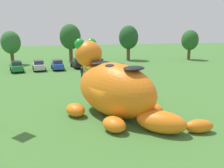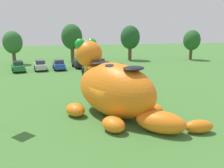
{
  "view_description": "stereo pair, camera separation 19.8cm",
  "coord_description": "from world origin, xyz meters",
  "px_view_note": "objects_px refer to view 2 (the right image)",
  "views": [
    {
      "loc": [
        -3.53,
        -16.67,
        6.95
      ],
      "look_at": [
        0.86,
        1.43,
        2.39
      ],
      "focal_mm": 36.86,
      "sensor_mm": 36.0,
      "label": 1
    },
    {
      "loc": [
        -3.33,
        -16.72,
        6.95
      ],
      "look_at": [
        0.86,
        1.43,
        2.39
      ],
      "focal_mm": 36.86,
      "sensor_mm": 36.0,
      "label": 2
    }
  ],
  "objects_px": {
    "giant_inflatable_creature": "(115,89)",
    "car_black": "(79,63)",
    "spectator_mid_field": "(85,71)",
    "spectator_by_cars": "(83,73)",
    "car_green": "(18,66)",
    "car_silver": "(40,65)",
    "car_blue": "(59,65)",
    "spectator_near_inflatable": "(85,66)",
    "car_orange": "(99,63)"
  },
  "relations": [
    {
      "from": "giant_inflatable_creature",
      "to": "car_orange",
      "type": "bearing_deg",
      "value": 83.32
    },
    {
      "from": "spectator_near_inflatable",
      "to": "spectator_by_cars",
      "type": "xyz_separation_m",
      "value": [
        -0.94,
        -5.47,
        0.0
      ]
    },
    {
      "from": "car_green",
      "to": "car_silver",
      "type": "distance_m",
      "value": 3.45
    },
    {
      "from": "car_green",
      "to": "spectator_by_cars",
      "type": "bearing_deg",
      "value": -39.12
    },
    {
      "from": "giant_inflatable_creature",
      "to": "spectator_mid_field",
      "type": "xyz_separation_m",
      "value": [
        -0.56,
        16.03,
        -1.37
      ]
    },
    {
      "from": "car_silver",
      "to": "spectator_mid_field",
      "type": "xyz_separation_m",
      "value": [
        6.82,
        -6.82,
        -0.01
      ]
    },
    {
      "from": "giant_inflatable_creature",
      "to": "spectator_near_inflatable",
      "type": "relative_size",
      "value": 5.85
    },
    {
      "from": "car_blue",
      "to": "spectator_by_cars",
      "type": "relative_size",
      "value": 2.48
    },
    {
      "from": "giant_inflatable_creature",
      "to": "car_silver",
      "type": "xyz_separation_m",
      "value": [
        -7.38,
        22.85,
        -1.36
      ]
    },
    {
      "from": "car_black",
      "to": "spectator_near_inflatable",
      "type": "distance_m",
      "value": 3.82
    },
    {
      "from": "giant_inflatable_creature",
      "to": "car_blue",
      "type": "distance_m",
      "value": 23.26
    },
    {
      "from": "car_black",
      "to": "spectator_mid_field",
      "type": "height_order",
      "value": "car_black"
    },
    {
      "from": "car_silver",
      "to": "car_blue",
      "type": "relative_size",
      "value": 1.01
    },
    {
      "from": "car_green",
      "to": "spectator_near_inflatable",
      "type": "height_order",
      "value": "car_green"
    },
    {
      "from": "giant_inflatable_creature",
      "to": "spectator_by_cars",
      "type": "xyz_separation_m",
      "value": [
        -1.08,
        14.53,
        -1.37
      ]
    },
    {
      "from": "spectator_mid_field",
      "to": "spectator_near_inflatable",
      "type": "bearing_deg",
      "value": 84.01
    },
    {
      "from": "car_blue",
      "to": "spectator_mid_field",
      "type": "relative_size",
      "value": 2.48
    },
    {
      "from": "car_blue",
      "to": "spectator_mid_field",
      "type": "height_order",
      "value": "car_blue"
    },
    {
      "from": "spectator_by_cars",
      "to": "spectator_mid_field",
      "type": "bearing_deg",
      "value": 70.68
    },
    {
      "from": "car_blue",
      "to": "car_black",
      "type": "bearing_deg",
      "value": 15.09
    },
    {
      "from": "car_green",
      "to": "spectator_by_cars",
      "type": "distance_m",
      "value": 12.54
    },
    {
      "from": "car_green",
      "to": "car_black",
      "type": "bearing_deg",
      "value": 7.54
    },
    {
      "from": "car_blue",
      "to": "car_black",
      "type": "distance_m",
      "value": 3.66
    },
    {
      "from": "car_blue",
      "to": "car_orange",
      "type": "distance_m",
      "value": 7.04
    },
    {
      "from": "car_silver",
      "to": "spectator_by_cars",
      "type": "height_order",
      "value": "car_silver"
    },
    {
      "from": "car_silver",
      "to": "spectator_mid_field",
      "type": "relative_size",
      "value": 2.51
    },
    {
      "from": "spectator_mid_field",
      "to": "spectator_by_cars",
      "type": "relative_size",
      "value": 1.0
    },
    {
      "from": "car_black",
      "to": "spectator_mid_field",
      "type": "xyz_separation_m",
      "value": [
        0.23,
        -7.74,
        -0.01
      ]
    },
    {
      "from": "car_blue",
      "to": "car_silver",
      "type": "bearing_deg",
      "value": 179.46
    },
    {
      "from": "car_silver",
      "to": "spectator_near_inflatable",
      "type": "distance_m",
      "value": 7.78
    },
    {
      "from": "giant_inflatable_creature",
      "to": "car_orange",
      "type": "relative_size",
      "value": 2.37
    },
    {
      "from": "car_green",
      "to": "spectator_mid_field",
      "type": "xyz_separation_m",
      "value": [
        10.25,
        -6.42,
        -0.01
      ]
    },
    {
      "from": "car_black",
      "to": "car_orange",
      "type": "xyz_separation_m",
      "value": [
        3.5,
        -0.59,
        0.0
      ]
    },
    {
      "from": "spectator_near_inflatable",
      "to": "spectator_mid_field",
      "type": "distance_m",
      "value": 4.0
    },
    {
      "from": "car_blue",
      "to": "spectator_near_inflatable",
      "type": "xyz_separation_m",
      "value": [
        4.18,
        -2.81,
        -0.01
      ]
    },
    {
      "from": "giant_inflatable_creature",
      "to": "car_black",
      "type": "relative_size",
      "value": 2.31
    },
    {
      "from": "car_silver",
      "to": "spectator_mid_field",
      "type": "height_order",
      "value": "car_silver"
    },
    {
      "from": "car_black",
      "to": "car_blue",
      "type": "bearing_deg",
      "value": -164.91
    },
    {
      "from": "giant_inflatable_creature",
      "to": "spectator_by_cars",
      "type": "bearing_deg",
      "value": 94.26
    },
    {
      "from": "giant_inflatable_creature",
      "to": "car_black",
      "type": "bearing_deg",
      "value": 91.9
    },
    {
      "from": "spectator_by_cars",
      "to": "spectator_near_inflatable",
      "type": "bearing_deg",
      "value": 80.24
    },
    {
      "from": "car_orange",
      "to": "car_black",
      "type": "bearing_deg",
      "value": 170.5
    },
    {
      "from": "spectator_mid_field",
      "to": "car_green",
      "type": "bearing_deg",
      "value": 147.95
    },
    {
      "from": "spectator_mid_field",
      "to": "spectator_by_cars",
      "type": "xyz_separation_m",
      "value": [
        -0.52,
        -1.49,
        0.0
      ]
    },
    {
      "from": "giant_inflatable_creature",
      "to": "car_black",
      "type": "distance_m",
      "value": 23.82
    },
    {
      "from": "car_black",
      "to": "giant_inflatable_creature",
      "type": "bearing_deg",
      "value": -88.1
    },
    {
      "from": "giant_inflatable_creature",
      "to": "spectator_mid_field",
      "type": "relative_size",
      "value": 5.85
    },
    {
      "from": "car_blue",
      "to": "spectator_mid_field",
      "type": "bearing_deg",
      "value": -61.03
    },
    {
      "from": "giant_inflatable_creature",
      "to": "car_black",
      "type": "xyz_separation_m",
      "value": [
        -0.79,
        23.77,
        -1.36
      ]
    },
    {
      "from": "car_orange",
      "to": "spectator_by_cars",
      "type": "distance_m",
      "value": 9.45
    }
  ]
}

